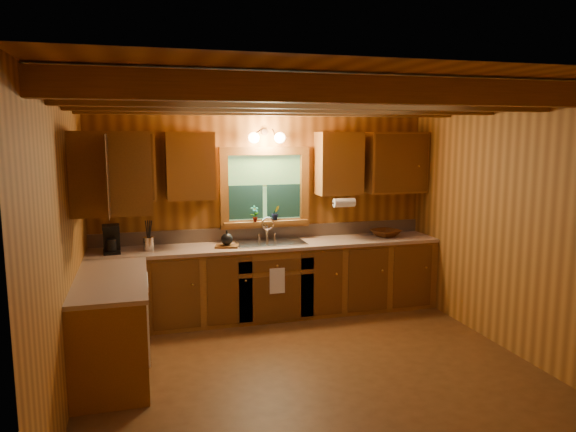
% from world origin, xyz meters
% --- Properties ---
extents(room, '(4.20, 4.20, 4.20)m').
position_xyz_m(room, '(0.00, 0.00, 1.30)').
color(room, '#563214').
rests_on(room, ground).
extents(ceiling_beams, '(4.20, 2.54, 0.18)m').
position_xyz_m(ceiling_beams, '(0.00, 0.00, 2.49)').
color(ceiling_beams, brown).
rests_on(ceiling_beams, room).
extents(base_cabinets, '(4.20, 2.22, 0.86)m').
position_xyz_m(base_cabinets, '(-0.49, 1.28, 0.43)').
color(base_cabinets, brown).
rests_on(base_cabinets, ground).
extents(countertop, '(4.20, 2.24, 0.04)m').
position_xyz_m(countertop, '(-0.48, 1.29, 0.88)').
color(countertop, tan).
rests_on(countertop, base_cabinets).
extents(backsplash, '(4.20, 0.02, 0.16)m').
position_xyz_m(backsplash, '(0.00, 1.89, 0.98)').
color(backsplash, '#9E816A').
rests_on(backsplash, room).
extents(dishwasher_panel, '(0.02, 0.60, 0.80)m').
position_xyz_m(dishwasher_panel, '(-1.47, 0.68, 0.43)').
color(dishwasher_panel, white).
rests_on(dishwasher_panel, base_cabinets).
extents(upper_cabinets, '(4.19, 1.77, 0.78)m').
position_xyz_m(upper_cabinets, '(-0.56, 1.42, 1.84)').
color(upper_cabinets, brown).
rests_on(upper_cabinets, room).
extents(window, '(1.12, 0.08, 1.00)m').
position_xyz_m(window, '(0.00, 1.87, 1.53)').
color(window, brown).
rests_on(window, room).
extents(window_sill, '(1.06, 0.14, 0.04)m').
position_xyz_m(window_sill, '(0.00, 1.82, 1.12)').
color(window_sill, brown).
rests_on(window_sill, room).
extents(wall_sconce, '(0.45, 0.21, 0.17)m').
position_xyz_m(wall_sconce, '(0.00, 1.75, 2.16)').
color(wall_sconce, black).
rests_on(wall_sconce, room).
extents(paper_towel_roll, '(0.27, 0.11, 0.11)m').
position_xyz_m(paper_towel_roll, '(0.92, 1.53, 1.37)').
color(paper_towel_roll, white).
rests_on(paper_towel_roll, upper_cabinets).
extents(dish_towel, '(0.18, 0.01, 0.30)m').
position_xyz_m(dish_towel, '(0.00, 1.26, 0.52)').
color(dish_towel, white).
rests_on(dish_towel, base_cabinets).
extents(sink, '(0.82, 0.48, 0.43)m').
position_xyz_m(sink, '(0.00, 1.60, 0.86)').
color(sink, silver).
rests_on(sink, countertop).
extents(coffee_maker, '(0.18, 0.23, 0.32)m').
position_xyz_m(coffee_maker, '(-1.82, 1.56, 1.06)').
color(coffee_maker, black).
rests_on(coffee_maker, countertop).
extents(utensil_crock, '(0.12, 0.12, 0.34)m').
position_xyz_m(utensil_crock, '(-1.42, 1.58, 0.98)').
color(utensil_crock, silver).
rests_on(utensil_crock, countertop).
extents(cutting_board, '(0.31, 0.25, 0.02)m').
position_xyz_m(cutting_board, '(-0.54, 1.51, 0.91)').
color(cutting_board, '#5B3413').
rests_on(cutting_board, countertop).
extents(teakettle, '(0.14, 0.14, 0.18)m').
position_xyz_m(teakettle, '(-0.54, 1.51, 0.99)').
color(teakettle, black).
rests_on(teakettle, cutting_board).
extents(wicker_basket, '(0.45, 0.45, 0.09)m').
position_xyz_m(wicker_basket, '(1.53, 1.62, 0.94)').
color(wicker_basket, '#48230C').
rests_on(wicker_basket, countertop).
extents(potted_plant_left, '(0.12, 0.09, 0.20)m').
position_xyz_m(potted_plant_left, '(-0.15, 1.78, 1.24)').
color(potted_plant_left, '#5B3413').
rests_on(potted_plant_left, window_sill).
extents(potted_plant_right, '(0.12, 0.11, 0.19)m').
position_xyz_m(potted_plant_right, '(0.12, 1.82, 1.23)').
color(potted_plant_right, '#5B3413').
rests_on(potted_plant_right, window_sill).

